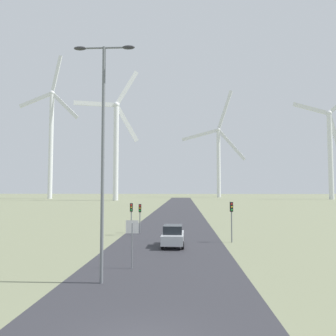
# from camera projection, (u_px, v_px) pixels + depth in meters

# --- Properties ---
(road_surface) EXTENTS (10.00, 240.00, 0.01)m
(road_surface) POSITION_uv_depth(u_px,v_px,m) (176.00, 217.00, 57.91)
(road_surface) COLOR #2D2D33
(road_surface) RESTS_ON ground
(streetlamp) EXTENTS (3.38, 0.32, 12.75)m
(streetlamp) POSITION_uv_depth(u_px,v_px,m) (103.00, 137.00, 17.60)
(streetlamp) COLOR slate
(streetlamp) RESTS_ON ground
(stop_sign_near) EXTENTS (0.81, 0.07, 2.97)m
(stop_sign_near) POSITION_uv_depth(u_px,v_px,m) (132.00, 235.00, 20.39)
(stop_sign_near) COLOR slate
(stop_sign_near) RESTS_ON ground
(traffic_light_post_near_left) EXTENTS (0.28, 0.34, 3.21)m
(traffic_light_post_near_left) POSITION_uv_depth(u_px,v_px,m) (140.00, 212.00, 36.65)
(traffic_light_post_near_left) COLOR slate
(traffic_light_post_near_left) RESTS_ON ground
(traffic_light_post_near_right) EXTENTS (0.28, 0.34, 3.70)m
(traffic_light_post_near_right) POSITION_uv_depth(u_px,v_px,m) (232.00, 213.00, 30.29)
(traffic_light_post_near_right) COLOR slate
(traffic_light_post_near_right) RESTS_ON ground
(traffic_light_post_mid_left) EXTENTS (0.28, 0.34, 3.39)m
(traffic_light_post_mid_left) POSITION_uv_depth(u_px,v_px,m) (131.00, 212.00, 34.89)
(traffic_light_post_mid_left) COLOR slate
(traffic_light_post_mid_left) RESTS_ON ground
(car_approaching) EXTENTS (1.88, 4.13, 1.83)m
(car_approaching) POSITION_uv_depth(u_px,v_px,m) (173.00, 236.00, 27.99)
(car_approaching) COLOR #B7BCC1
(car_approaching) RESTS_ON ground
(wind_turbine_far_left) EXTENTS (32.99, 6.79, 71.84)m
(wind_turbine_far_left) POSITION_uv_depth(u_px,v_px,m) (51.00, 134.00, 162.64)
(wind_turbine_far_left) COLOR silver
(wind_turbine_far_left) RESTS_ON ground
(wind_turbine_left) EXTENTS (26.16, 8.48, 56.26)m
(wind_turbine_left) POSITION_uv_depth(u_px,v_px,m) (116.00, 141.00, 138.48)
(wind_turbine_left) COLOR silver
(wind_turbine_left) RESTS_ON ground
(wind_turbine_center) EXTENTS (35.72, 17.06, 61.54)m
(wind_turbine_center) POSITION_uv_depth(u_px,v_px,m) (218.00, 153.00, 189.35)
(wind_turbine_center) COLOR silver
(wind_turbine_center) RESTS_ON ground
(wind_turbine_right) EXTENTS (29.38, 2.60, 52.44)m
(wind_turbine_right) POSITION_uv_depth(u_px,v_px,m) (330.00, 146.00, 152.59)
(wind_turbine_right) COLOR silver
(wind_turbine_right) RESTS_ON ground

